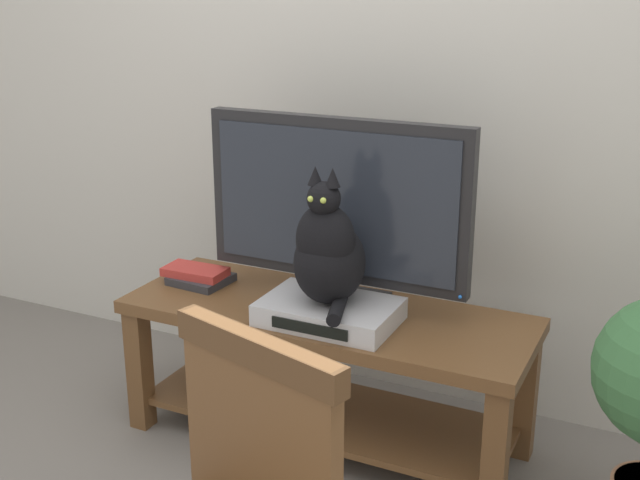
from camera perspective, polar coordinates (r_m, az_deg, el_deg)
The scene contains 6 objects.
back_wall at distance 3.04m, azimuth 4.07°, elevation 14.99°, with size 7.00×0.12×2.80m, color beige.
tv_stand at distance 2.78m, azimuth 0.45°, elevation -7.88°, with size 1.39×0.51×0.50m.
tv at distance 2.67m, azimuth 1.14°, elevation 2.34°, with size 0.92×0.20×0.64m.
media_box at distance 2.61m, azimuth 0.66°, elevation -5.10°, with size 0.43×0.29×0.07m.
cat at distance 2.52m, azimuth 0.58°, elevation -0.91°, with size 0.23×0.31×0.45m.
book_stack at distance 2.97m, azimuth -8.60°, elevation -2.51°, with size 0.24×0.19×0.06m.
Camera 1 is at (1.13, -1.75, 1.56)m, focal length 45.24 mm.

